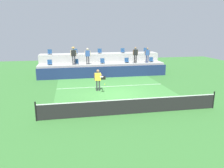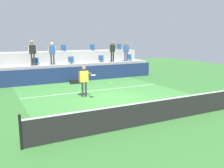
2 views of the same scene
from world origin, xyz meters
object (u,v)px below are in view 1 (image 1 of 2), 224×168
(stadium_chair_lower_center, at_px, (103,61))
(stadium_chair_upper_right, at_px, (123,51))
(stadium_chair_lower_far_right, at_px, (151,60))
(spectator_with_hat, at_px, (74,54))
(equipment_bag, at_px, (102,78))
(stadium_chair_upper_far_left, at_px, (50,52))
(stadium_chair_upper_far_right, at_px, (146,51))
(stadium_chair_lower_right, at_px, (127,61))
(stadium_chair_upper_left, at_px, (75,52))
(tennis_player, at_px, (98,78))
(spectator_leaning_on_rail, at_px, (135,53))
(spectator_in_grey, at_px, (147,54))
(tennis_ball, at_px, (105,84))
(spectator_in_white, at_px, (88,55))
(stadium_chair_upper_center, at_px, (100,51))
(stadium_chair_lower_left, at_px, (76,62))
(stadium_chair_lower_far_left, at_px, (50,63))

(stadium_chair_lower_center, height_order, stadium_chair_upper_right, stadium_chair_upper_right)
(stadium_chair_lower_far_right, xyz_separation_m, stadium_chair_upper_right, (-2.76, 1.80, 0.85))
(spectator_with_hat, height_order, equipment_bag, spectator_with_hat)
(stadium_chair_upper_far_left, bearing_deg, stadium_chair_upper_far_right, 0.00)
(stadium_chair_lower_center, xyz_separation_m, equipment_bag, (-0.42, -2.05, -1.31))
(stadium_chair_lower_right, distance_m, stadium_chair_upper_far_right, 3.37)
(stadium_chair_lower_right, height_order, stadium_chair_upper_far_left, stadium_chair_upper_far_left)
(stadium_chair_upper_left, height_order, stadium_chair_upper_far_right, same)
(tennis_player, distance_m, spectator_leaning_on_rail, 7.45)
(spectator_in_grey, bearing_deg, tennis_player, -136.55)
(stadium_chair_upper_left, relative_size, tennis_ball, 7.65)
(spectator_in_white, bearing_deg, stadium_chair_lower_center, 13.84)
(stadium_chair_upper_left, distance_m, spectator_in_grey, 7.74)
(stadium_chair_lower_center, relative_size, stadium_chair_upper_center, 1.00)
(spectator_in_white, bearing_deg, stadium_chair_upper_center, 55.11)
(tennis_ball, bearing_deg, stadium_chair_lower_right, 67.22)
(stadium_chair_lower_far_right, height_order, stadium_chair_upper_right, stadium_chair_upper_right)
(spectator_leaning_on_rail, height_order, equipment_bag, spectator_leaning_on_rail)
(stadium_chair_lower_left, height_order, stadium_chair_lower_right, same)
(stadium_chair_lower_right, bearing_deg, stadium_chair_upper_left, 161.24)
(stadium_chair_lower_left, distance_m, stadium_chair_upper_far_right, 8.26)
(stadium_chair_upper_far_left, bearing_deg, stadium_chair_upper_right, 0.00)
(stadium_chair_lower_left, bearing_deg, spectator_in_grey, -2.96)
(stadium_chair_lower_far_left, distance_m, spectator_in_white, 3.86)
(stadium_chair_lower_left, xyz_separation_m, equipment_bag, (2.28, -2.05, -1.31))
(stadium_chair_upper_right, bearing_deg, equipment_bag, -127.98)
(stadium_chair_upper_right, relative_size, tennis_player, 0.30)
(stadium_chair_lower_far_right, bearing_deg, spectator_in_white, -176.82)
(stadium_chair_lower_far_left, height_order, stadium_chair_upper_left, stadium_chair_upper_left)
(tennis_player, bearing_deg, stadium_chair_lower_far_right, 42.52)
(stadium_chair_lower_left, bearing_deg, stadium_chair_lower_right, 0.00)
(stadium_chair_lower_center, xyz_separation_m, stadium_chair_upper_center, (-0.04, 1.80, 0.85))
(stadium_chair_upper_center, distance_m, spectator_in_white, 2.66)
(stadium_chair_lower_center, xyz_separation_m, stadium_chair_lower_right, (2.60, 0.00, 0.00))
(stadium_chair_lower_right, bearing_deg, stadium_chair_upper_far_left, 167.32)
(tennis_player, height_order, spectator_in_white, spectator_in_white)
(stadium_chair_upper_far_left, distance_m, stadium_chair_upper_center, 5.36)
(stadium_chair_lower_center, xyz_separation_m, spectator_in_white, (-1.56, -0.38, 0.77))
(stadium_chair_lower_far_left, relative_size, stadium_chair_upper_far_right, 1.00)
(stadium_chair_lower_left, distance_m, spectator_in_white, 1.42)
(stadium_chair_lower_right, xyz_separation_m, stadium_chair_lower_far_right, (2.74, 0.00, 0.00))
(stadium_chair_lower_far_right, distance_m, spectator_in_grey, 1.03)
(stadium_chair_upper_right, bearing_deg, spectator_with_hat, -158.49)
(stadium_chair_lower_center, height_order, stadium_chair_upper_far_right, stadium_chair_upper_far_right)
(stadium_chair_lower_left, bearing_deg, stadium_chair_upper_center, 34.10)
(stadium_chair_upper_right, bearing_deg, stadium_chair_lower_far_right, -33.15)
(stadium_chair_lower_far_right, bearing_deg, stadium_chair_lower_right, 180.00)
(spectator_in_white, bearing_deg, tennis_ball, -87.71)
(stadium_chair_lower_center, xyz_separation_m, stadium_chair_upper_far_left, (-5.40, 1.80, 0.85))
(stadium_chair_upper_far_right, height_order, spectator_in_white, spectator_in_white)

